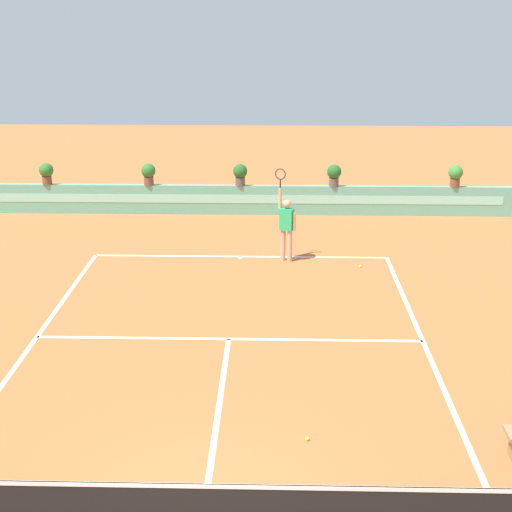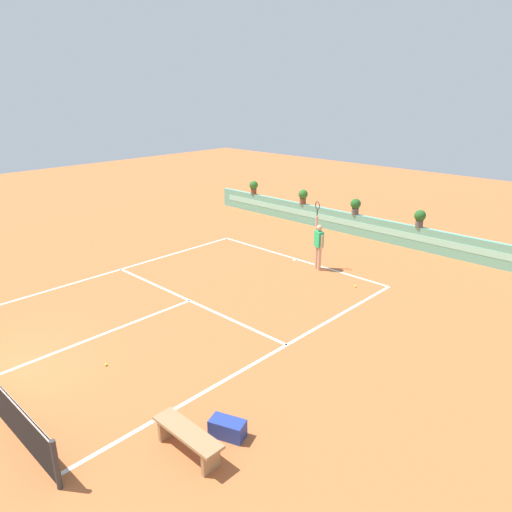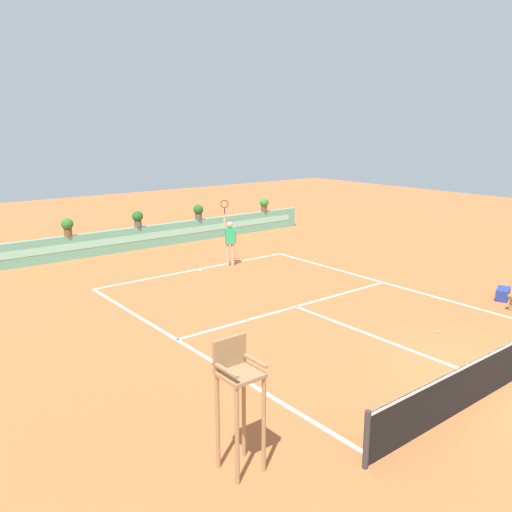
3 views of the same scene
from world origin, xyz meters
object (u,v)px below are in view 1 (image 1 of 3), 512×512
(potted_plant_right, at_px, (334,174))
(potted_plant_far_right, at_px, (456,174))
(potted_plant_far_left, at_px, (46,172))
(tennis_player, at_px, (286,224))
(potted_plant_centre, at_px, (240,173))
(tennis_ball_near_baseline, at_px, (307,439))
(potted_plant_left, at_px, (148,173))
(tennis_ball_mid_court, at_px, (360,266))

(potted_plant_right, height_order, potted_plant_far_right, same)
(potted_plant_right, relative_size, potted_plant_far_left, 1.00)
(tennis_player, bearing_deg, potted_plant_centre, 107.14)
(tennis_ball_near_baseline, bearing_deg, potted_plant_left, 109.10)
(tennis_ball_near_baseline, xyz_separation_m, tennis_ball_mid_court, (1.76, 8.52, 0.00))
(potted_plant_right, height_order, potted_plant_far_left, same)
(potted_plant_right, relative_size, potted_plant_left, 1.00)
(tennis_player, relative_size, potted_plant_left, 3.57)
(potted_plant_centre, bearing_deg, potted_plant_far_left, 180.00)
(tennis_ball_mid_court, bearing_deg, potted_plant_far_right, 55.68)
(potted_plant_left, bearing_deg, potted_plant_far_left, 180.00)
(tennis_ball_mid_court, relative_size, potted_plant_right, 0.09)
(potted_plant_centre, bearing_deg, potted_plant_far_right, 0.00)
(potted_plant_centre, height_order, potted_plant_far_left, same)
(potted_plant_right, bearing_deg, potted_plant_left, 180.00)
(potted_plant_centre, xyz_separation_m, potted_plant_right, (3.12, 0.00, 0.00))
(tennis_ball_near_baseline, xyz_separation_m, potted_plant_far_left, (-8.24, 13.85, 1.38))
(potted_plant_centre, distance_m, potted_plant_far_right, 7.13)
(tennis_ball_near_baseline, bearing_deg, potted_plant_far_right, 68.68)
(potted_plant_right, height_order, potted_plant_left, same)
(tennis_player, relative_size, potted_plant_centre, 3.57)
(potted_plant_far_left, xyz_separation_m, potted_plant_far_right, (13.64, 0.00, 0.00))
(tennis_ball_near_baseline, xyz_separation_m, potted_plant_right, (1.40, 13.85, 1.38))
(tennis_player, relative_size, potted_plant_far_left, 3.57)
(tennis_ball_mid_court, distance_m, potted_plant_centre, 6.52)
(tennis_ball_near_baseline, height_order, tennis_ball_mid_court, same)
(tennis_player, height_order, potted_plant_far_right, tennis_player)
(potted_plant_left, bearing_deg, potted_plant_centre, 0.00)
(tennis_ball_mid_court, height_order, potted_plant_far_right, potted_plant_far_right)
(tennis_ball_mid_court, bearing_deg, potted_plant_left, 140.88)
(tennis_ball_mid_court, distance_m, potted_plant_far_left, 11.42)
(potted_plant_left, distance_m, potted_plant_far_right, 10.20)
(potted_plant_centre, bearing_deg, potted_plant_left, 180.00)
(tennis_player, xyz_separation_m, potted_plant_right, (1.64, 4.82, 0.36))
(tennis_ball_near_baseline, bearing_deg, tennis_player, 91.53)
(tennis_ball_mid_court, bearing_deg, potted_plant_far_left, 151.92)
(tennis_player, xyz_separation_m, tennis_ball_near_baseline, (0.24, -9.03, -1.02))
(tennis_player, distance_m, potted_plant_far_left, 9.34)
(potted_plant_far_left, distance_m, potted_plant_far_right, 13.64)
(potted_plant_left, bearing_deg, tennis_ball_near_baseline, -70.90)
(tennis_ball_mid_court, relative_size, potted_plant_centre, 0.09)
(potted_plant_left, xyz_separation_m, potted_plant_far_right, (10.20, 0.00, 0.00))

